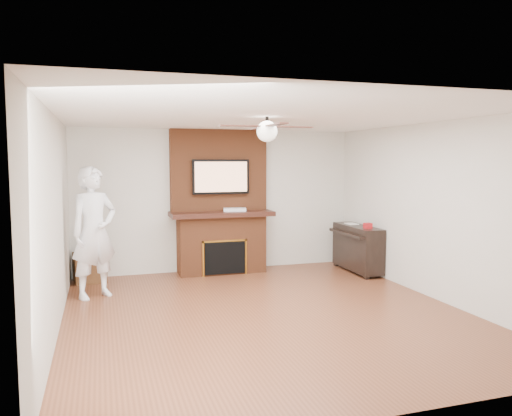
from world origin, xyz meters
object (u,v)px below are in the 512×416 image
object	(u,v)px
piano	(357,247)
fireplace	(220,216)
person	(94,232)
side_table	(90,266)

from	to	relation	value
piano	fireplace	bearing A→B (deg)	163.15
person	piano	distance (m)	4.44
side_table	person	bearing A→B (deg)	-93.11
person	side_table	world-z (taller)	person
fireplace	piano	size ratio (longest dim) A/B	1.99
piano	person	bearing A→B (deg)	-174.71
side_table	fireplace	bearing A→B (deg)	-6.97
fireplace	piano	bearing A→B (deg)	-17.39
person	side_table	xyz separation A→B (m)	(-0.10, 1.02, -0.68)
fireplace	person	bearing A→B (deg)	-152.66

